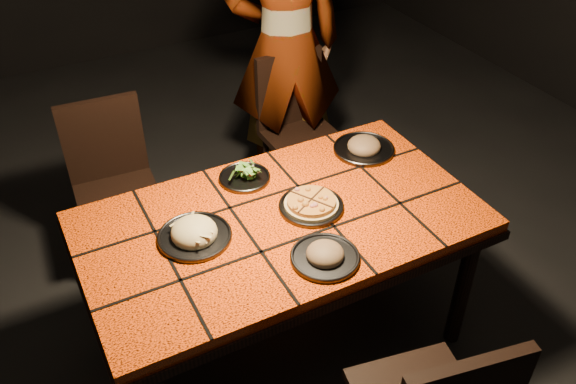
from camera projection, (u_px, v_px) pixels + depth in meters
name	position (u px, v px, depth m)	size (l,w,h in m)	color
room_shell	(279.00, 42.00, 2.01)	(6.04, 7.04, 3.08)	black
dining_table	(281.00, 232.00, 2.51)	(1.62, 0.92, 0.75)	#FF4A08
chair_far_left	(112.00, 175.00, 3.10)	(0.43, 0.43, 0.89)	black
chair_far_right	(297.00, 121.00, 3.52)	(0.41, 0.41, 0.90)	black
diner	(285.00, 46.00, 3.41)	(0.66, 0.43, 1.82)	brown
plate_pizza	(311.00, 205.00, 2.50)	(0.31, 0.31, 0.04)	#3D3D42
plate_pasta	(194.00, 233.00, 2.34)	(0.29, 0.29, 0.09)	#3D3D42
plate_salad	(244.00, 175.00, 2.65)	(0.23, 0.23, 0.07)	#3D3D42
plate_mushroom_a	(325.00, 255.00, 2.25)	(0.26, 0.26, 0.09)	#3D3D42
plate_mushroom_b	(364.00, 146.00, 2.83)	(0.29, 0.29, 0.09)	#3D3D42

